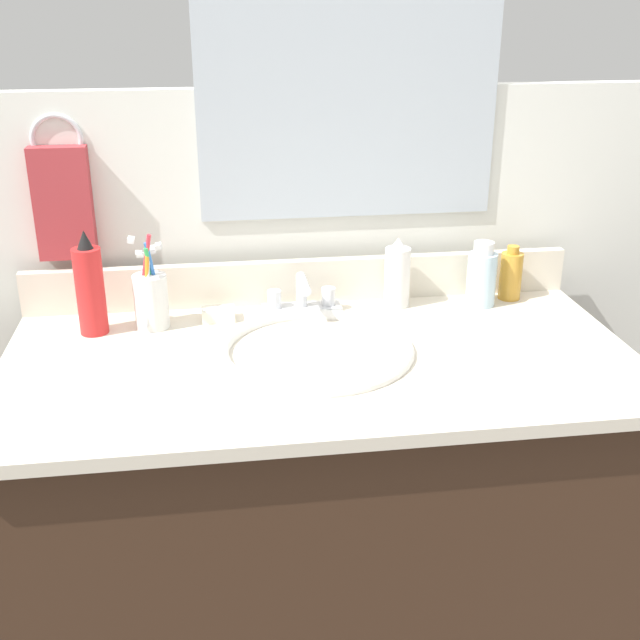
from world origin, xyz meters
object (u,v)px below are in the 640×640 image
(bottle_lotion_white, at_px, (397,275))
(cup_white_ceramic, at_px, (151,298))
(bottle_oil_amber, at_px, (511,275))
(soap_bar, at_px, (218,314))
(bottle_gel_clear, at_px, (482,277))
(bottle_spray_red, at_px, (90,288))
(faucet, at_px, (302,300))
(hand_towel, at_px, (63,204))

(bottle_lotion_white, xyz_separation_m, cup_white_ceramic, (-0.49, -0.04, -0.01))
(bottle_lotion_white, height_order, cup_white_ceramic, cup_white_ceramic)
(bottle_oil_amber, height_order, soap_bar, bottle_oil_amber)
(bottle_gel_clear, distance_m, bottle_spray_red, 0.77)
(bottle_oil_amber, distance_m, soap_bar, 0.61)
(bottle_spray_red, relative_size, cup_white_ceramic, 1.08)
(cup_white_ceramic, bearing_deg, faucet, 6.21)
(faucet, height_order, cup_white_ceramic, cup_white_ceramic)
(bottle_lotion_white, xyz_separation_m, bottle_spray_red, (-0.60, -0.06, 0.02))
(hand_towel, relative_size, faucet, 1.38)
(bottle_lotion_white, distance_m, cup_white_ceramic, 0.49)
(bottle_gel_clear, bearing_deg, hand_towel, 173.55)
(faucet, distance_m, soap_bar, 0.17)
(bottle_gel_clear, height_order, bottle_spray_red, bottle_spray_red)
(hand_towel, distance_m, bottle_gel_clear, 0.84)
(faucet, relative_size, bottle_gel_clear, 1.19)
(bottle_gel_clear, height_order, bottle_oil_amber, bottle_gel_clear)
(bottle_oil_amber, xyz_separation_m, soap_bar, (-0.61, -0.03, -0.04))
(soap_bar, bearing_deg, hand_towel, 160.73)
(faucet, xyz_separation_m, bottle_lotion_white, (0.20, 0.01, 0.04))
(cup_white_ceramic, height_order, soap_bar, cup_white_ceramic)
(bottle_lotion_white, bearing_deg, bottle_spray_red, -174.59)
(bottle_gel_clear, bearing_deg, cup_white_ceramic, -177.91)
(bottle_gel_clear, relative_size, bottle_lotion_white, 0.93)
(bottle_lotion_white, relative_size, bottle_oil_amber, 1.25)
(bottle_lotion_white, bearing_deg, bottle_gel_clear, -6.70)
(bottle_gel_clear, bearing_deg, bottle_spray_red, -177.29)
(bottle_spray_red, bearing_deg, bottle_lotion_white, 5.41)
(cup_white_ceramic, xyz_separation_m, soap_bar, (0.13, 0.02, -0.05))
(bottle_oil_amber, bearing_deg, bottle_lotion_white, -178.63)
(bottle_gel_clear, height_order, soap_bar, bottle_gel_clear)
(faucet, relative_size, bottle_spray_red, 0.80)
(bottle_oil_amber, bearing_deg, soap_bar, -176.90)
(faucet, relative_size, bottle_lotion_white, 1.11)
(cup_white_ceramic, bearing_deg, bottle_oil_amber, 3.91)
(soap_bar, bearing_deg, bottle_gel_clear, 0.74)
(bottle_spray_red, distance_m, soap_bar, 0.25)
(bottle_oil_amber, bearing_deg, bottle_spray_red, -175.76)
(bottle_lotion_white, bearing_deg, cup_white_ceramic, -174.83)
(bottle_gel_clear, xyz_separation_m, bottle_spray_red, (-0.77, -0.04, 0.03))
(bottle_spray_red, bearing_deg, soap_bar, 7.21)
(bottle_gel_clear, height_order, bottle_lotion_white, bottle_lotion_white)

